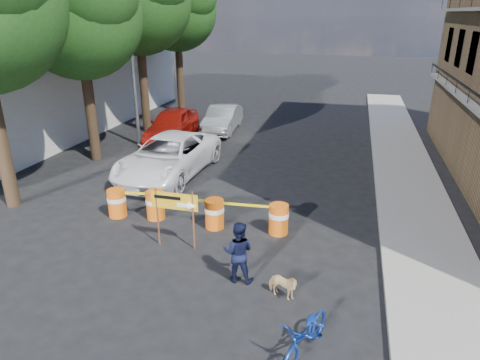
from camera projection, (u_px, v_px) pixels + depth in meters
The scene contains 17 objects.
ground at pixel (181, 265), 10.97m from camera, with size 120.00×120.00×0.00m, color black.
sidewalk_east at pixel (412, 196), 14.88m from camera, with size 2.40×40.00×0.15m, color gray.
white_building at pixel (15, 76), 21.95m from camera, with size 8.00×22.00×6.00m, color silver.
tree_mid_a at pixel (79, 13), 16.67m from camera, with size 5.25×5.00×8.68m.
tree_far at pixel (178, 9), 25.60m from camera, with size 5.04×4.80×8.84m.
streetlamp at pixel (133, 52), 19.33m from camera, with size 1.25×0.18×8.00m.
barrel_far_left at pixel (117, 202), 13.43m from camera, with size 0.58×0.58×0.90m.
barrel_mid_left at pixel (155, 204), 13.29m from camera, with size 0.58×0.58×0.90m.
barrel_mid_right at pixel (214, 213), 12.71m from camera, with size 0.58×0.58×0.90m.
barrel_far_right at pixel (279, 218), 12.38m from camera, with size 0.58×0.58×0.90m.
detour_sign at pixel (180, 206), 11.35m from camera, with size 1.32×0.25×1.70m.
pedestrian at pixel (238, 252), 10.07m from camera, with size 0.75×0.58×1.54m, color black.
bicycle at pixel (307, 317), 7.75m from camera, with size 0.62×0.93×1.78m, color #1640B3.
dog at pixel (282, 286), 9.59m from camera, with size 0.35×0.76×0.64m, color #E4C082.
suv_white at pixel (169, 156), 16.77m from camera, with size 2.59×5.63×1.56m, color white.
sedan_red at pixel (172, 124), 21.57m from camera, with size 1.84×4.57×1.56m, color #A6160D.
sedan_silver at pixel (223, 119), 23.10m from camera, with size 1.47×4.20×1.39m, color #A4A6AB.
Camera 1 is at (3.86, -8.72, 6.03)m, focal length 32.00 mm.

